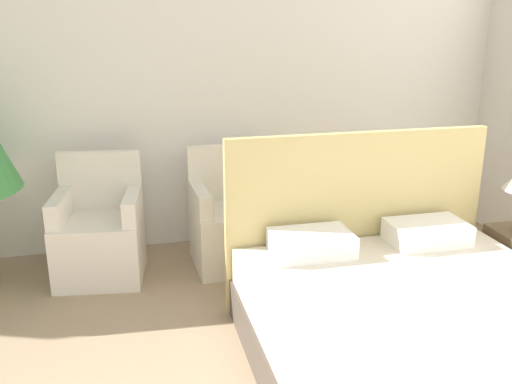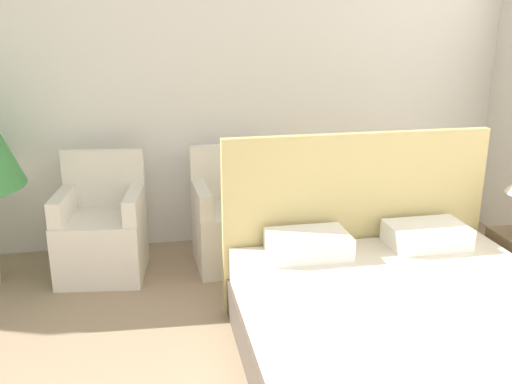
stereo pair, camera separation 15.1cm
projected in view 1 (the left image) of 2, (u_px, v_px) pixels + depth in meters
The scene contains 4 objects.
wall_back at pixel (212, 73), 4.67m from camera, with size 10.00×0.06×2.90m.
bed at pixel (427, 339), 3.02m from camera, with size 1.81×2.18×1.19m.
armchair_near_window_left at pixel (100, 239), 4.27m from camera, with size 0.69×0.65×0.92m.
armchair_near_window_right at pixel (233, 227), 4.49m from camera, with size 0.64×0.59×0.92m.
Camera 1 is at (-0.75, -0.97, 1.93)m, focal length 40.00 mm.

